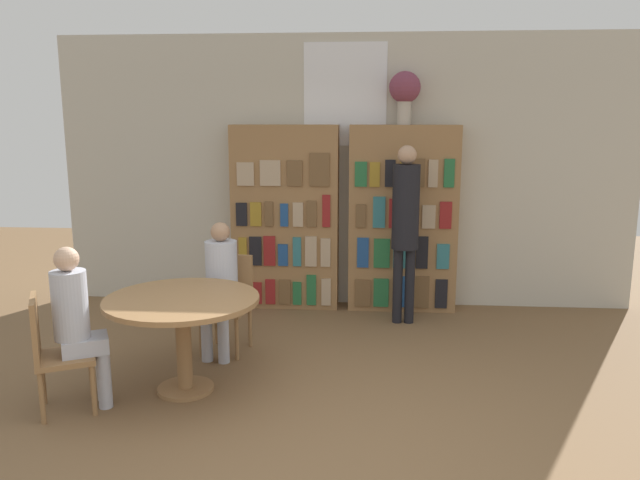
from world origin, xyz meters
The scene contains 11 objects.
ground_plane centered at (0.00, 0.00, 0.00)m, with size 16.00×16.00×0.00m, color brown.
wall_back centered at (0.00, 3.57, 1.51)m, with size 6.40×0.07×3.00m.
bookshelf_left centered at (-0.65, 3.38, 1.01)m, with size 1.17×0.34×2.03m.
bookshelf_right centered at (0.65, 3.38, 1.01)m, with size 1.17×0.34×2.03m.
flower_vase centered at (0.63, 3.38, 2.38)m, with size 0.33×0.33×0.55m.
reading_table centered at (-1.14, 1.08, 0.63)m, with size 1.18×1.18×0.76m.
chair_near_camera centered at (-1.97, 0.65, 0.48)m, with size 0.54×0.54×0.87m.
chair_left_side centered at (-0.99, 2.00, 0.48)m, with size 0.46×0.46×0.87m.
seated_reader_left centered at (-1.02, 1.82, 0.69)m, with size 0.33×0.40×1.21m.
seated_reader_right centered at (-1.81, 0.74, 0.68)m, with size 0.40×0.37×1.22m.
librarian_standing centered at (0.65, 2.87, 1.12)m, with size 0.27×0.54×1.84m.
Camera 1 is at (0.28, -3.41, 2.12)m, focal length 35.00 mm.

